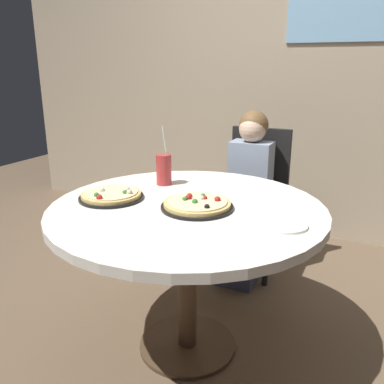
{
  "coord_description": "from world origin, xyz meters",
  "views": [
    {
      "loc": [
        0.79,
        -1.53,
        1.36
      ],
      "look_at": [
        0.0,
        0.05,
        0.8
      ],
      "focal_mm": 38.12,
      "sensor_mm": 36.0,
      "label": 1
    }
  ],
  "objects_px": {
    "chair_wooden": "(255,192)",
    "pizza_veggie": "(197,205)",
    "dining_table": "(187,225)",
    "plate_small": "(285,225)",
    "soda_cup": "(164,169)",
    "diner_child": "(246,206)",
    "pizza_cheese": "(111,195)"
  },
  "relations": [
    {
      "from": "dining_table",
      "to": "diner_child",
      "type": "bearing_deg",
      "value": 89.89
    },
    {
      "from": "soda_cup",
      "to": "plate_small",
      "type": "bearing_deg",
      "value": -22.02
    },
    {
      "from": "plate_small",
      "to": "chair_wooden",
      "type": "bearing_deg",
      "value": 113.48
    },
    {
      "from": "dining_table",
      "to": "soda_cup",
      "type": "xyz_separation_m",
      "value": [
        -0.26,
        0.25,
        0.18
      ]
    },
    {
      "from": "dining_table",
      "to": "plate_small",
      "type": "xyz_separation_m",
      "value": [
        0.45,
        -0.04,
        0.1
      ]
    },
    {
      "from": "pizza_cheese",
      "to": "plate_small",
      "type": "relative_size",
      "value": 1.69
    },
    {
      "from": "pizza_veggie",
      "to": "pizza_cheese",
      "type": "height_order",
      "value": "same"
    },
    {
      "from": "diner_child",
      "to": "soda_cup",
      "type": "bearing_deg",
      "value": -114.65
    },
    {
      "from": "soda_cup",
      "to": "diner_child",
      "type": "bearing_deg",
      "value": 65.35
    },
    {
      "from": "diner_child",
      "to": "pizza_veggie",
      "type": "distance_m",
      "value": 0.88
    },
    {
      "from": "pizza_cheese",
      "to": "plate_small",
      "type": "xyz_separation_m",
      "value": [
        0.82,
        0.03,
        -0.01
      ]
    },
    {
      "from": "chair_wooden",
      "to": "pizza_veggie",
      "type": "relative_size",
      "value": 2.95
    },
    {
      "from": "chair_wooden",
      "to": "pizza_veggie",
      "type": "height_order",
      "value": "chair_wooden"
    },
    {
      "from": "dining_table",
      "to": "plate_small",
      "type": "distance_m",
      "value": 0.47
    },
    {
      "from": "pizza_veggie",
      "to": "pizza_cheese",
      "type": "xyz_separation_m",
      "value": [
        -0.42,
        -0.06,
        -0.0
      ]
    },
    {
      "from": "diner_child",
      "to": "pizza_cheese",
      "type": "bearing_deg",
      "value": -112.3
    },
    {
      "from": "pizza_veggie",
      "to": "dining_table",
      "type": "bearing_deg",
      "value": 170.76
    },
    {
      "from": "pizza_cheese",
      "to": "diner_child",
      "type": "bearing_deg",
      "value": 67.7
    },
    {
      "from": "diner_child",
      "to": "plate_small",
      "type": "relative_size",
      "value": 6.01
    },
    {
      "from": "chair_wooden",
      "to": "diner_child",
      "type": "relative_size",
      "value": 0.88
    },
    {
      "from": "pizza_veggie",
      "to": "pizza_cheese",
      "type": "bearing_deg",
      "value": -171.62
    },
    {
      "from": "soda_cup",
      "to": "plate_small",
      "type": "relative_size",
      "value": 1.71
    },
    {
      "from": "plate_small",
      "to": "pizza_cheese",
      "type": "bearing_deg",
      "value": -178.01
    },
    {
      "from": "dining_table",
      "to": "pizza_veggie",
      "type": "xyz_separation_m",
      "value": [
        0.06,
        -0.01,
        0.11
      ]
    },
    {
      "from": "chair_wooden",
      "to": "pizza_cheese",
      "type": "height_order",
      "value": "chair_wooden"
    },
    {
      "from": "chair_wooden",
      "to": "pizza_veggie",
      "type": "bearing_deg",
      "value": -86.78
    },
    {
      "from": "pizza_cheese",
      "to": "plate_small",
      "type": "height_order",
      "value": "pizza_cheese"
    },
    {
      "from": "soda_cup",
      "to": "chair_wooden",
      "type": "bearing_deg",
      "value": 71.03
    },
    {
      "from": "dining_table",
      "to": "chair_wooden",
      "type": "height_order",
      "value": "chair_wooden"
    },
    {
      "from": "chair_wooden",
      "to": "plate_small",
      "type": "relative_size",
      "value": 5.28
    },
    {
      "from": "soda_cup",
      "to": "dining_table",
      "type": "bearing_deg",
      "value": -43.27
    },
    {
      "from": "pizza_veggie",
      "to": "soda_cup",
      "type": "bearing_deg",
      "value": 141.13
    }
  ]
}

